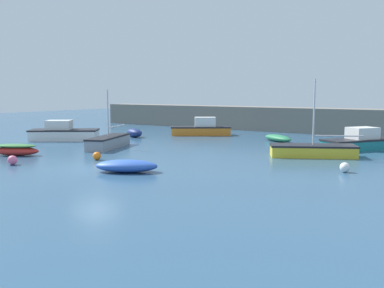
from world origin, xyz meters
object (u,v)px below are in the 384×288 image
mooring_buoy_pink (12,160)px  sailboat_short_mast (109,142)px  motorboat_with_cabin (359,142)px  rowboat_with_red_cover (16,150)px  mooring_buoy_orange (97,156)px  dinghy_near_pier (134,133)px  cabin_cruiser_white (63,133)px  sailboat_twin_hulled (313,150)px  motorboat_grey_hull (202,129)px  open_tender_yellow (127,166)px  mooring_buoy_white (345,167)px  rowboat_blue_near (278,138)px

mooring_buoy_pink → sailboat_short_mast: bearing=94.9°
motorboat_with_cabin → rowboat_with_red_cover: 23.84m
mooring_buoy_orange → mooring_buoy_pink: bearing=-124.8°
sailboat_short_mast → dinghy_near_pier: bearing=-173.9°
cabin_cruiser_white → mooring_buoy_orange: size_ratio=11.69×
sailboat_twin_hulled → dinghy_near_pier: 17.75m
mooring_buoy_pink → motorboat_grey_hull: bearing=89.9°
motorboat_with_cabin → mooring_buoy_orange: bearing=-6.9°
cabin_cruiser_white → mooring_buoy_pink: size_ratio=10.86×
open_tender_yellow → mooring_buoy_pink: size_ratio=6.53×
rowboat_with_red_cover → sailboat_short_mast: size_ratio=0.59×
mooring_buoy_white → sailboat_twin_hulled: bearing=125.3°
dinghy_near_pier → mooring_buoy_orange: dinghy_near_pier is taller
sailboat_short_mast → mooring_buoy_white: bearing=68.3°
rowboat_blue_near → open_tender_yellow: size_ratio=0.99×
mooring_buoy_orange → motorboat_grey_hull: bearing=99.4°
rowboat_blue_near → mooring_buoy_orange: size_ratio=6.95×
sailboat_short_mast → open_tender_yellow: sailboat_short_mast is taller
motorboat_grey_hull → rowboat_blue_near: (8.13, -0.85, -0.32)m
cabin_cruiser_white → mooring_buoy_pink: bearing=-89.0°
motorboat_with_cabin → rowboat_blue_near: 7.04m
sailboat_twin_hulled → cabin_cruiser_white: size_ratio=0.96×
mooring_buoy_pink → sailboat_twin_hulled: bearing=43.4°
rowboat_with_red_cover → mooring_buoy_orange: rowboat_with_red_cover is taller
rowboat_with_red_cover → sailboat_twin_hulled: bearing=4.9°
rowboat_with_red_cover → motorboat_with_cabin: bearing=13.3°
rowboat_blue_near → mooring_buoy_pink: rowboat_blue_near is taller
motorboat_with_cabin → rowboat_with_red_cover: (-18.13, -15.48, -0.20)m
sailboat_twin_hulled → dinghy_near_pier: bearing=-36.4°
motorboat_grey_hull → cabin_cruiser_white: (-7.57, -10.32, 0.03)m
dinghy_near_pier → mooring_buoy_white: dinghy_near_pier is taller
dinghy_near_pier → mooring_buoy_white: 21.85m
motorboat_grey_hull → sailboat_twin_hulled: bearing=115.6°
sailboat_short_mast → mooring_buoy_orange: size_ratio=11.14×
sailboat_twin_hulled → sailboat_short_mast: 14.66m
mooring_buoy_white → rowboat_blue_near: bearing=126.6°
motorboat_with_cabin → mooring_buoy_pink: motorboat_with_cabin is taller
cabin_cruiser_white → rowboat_with_red_cover: (4.43, -7.58, -0.26)m
motorboat_grey_hull → mooring_buoy_pink: (-0.03, -20.23, -0.34)m
sailboat_twin_hulled → mooring_buoy_white: 5.40m
cabin_cruiser_white → mooring_buoy_white: 24.05m
motorboat_grey_hull → motorboat_with_cabin: 15.19m
mooring_buoy_orange → motorboat_with_cabin: bearing=48.5°
rowboat_with_red_cover → rowboat_blue_near: rowboat_with_red_cover is taller
sailboat_twin_hulled → motorboat_with_cabin: 5.46m
sailboat_twin_hulled → sailboat_short_mast: (-14.06, -4.17, 0.05)m
motorboat_with_cabin → sailboat_twin_hulled: bearing=16.5°
sailboat_twin_hulled → motorboat_with_cabin: sailboat_twin_hulled is taller
mooring_buoy_white → sailboat_short_mast: bearing=179.2°
sailboat_short_mast → mooring_buoy_pink: size_ratio=10.35×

